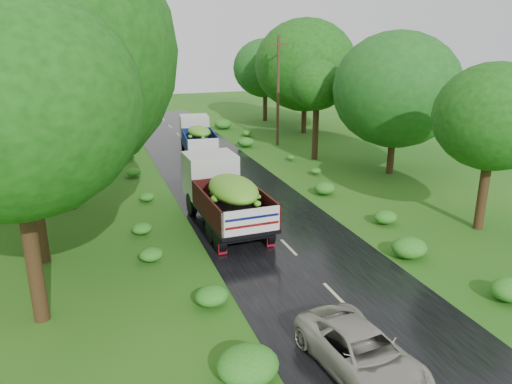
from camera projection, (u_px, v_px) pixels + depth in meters
name	position (u px, v px, depth m)	size (l,w,h in m)	color
ground	(407.00, 368.00, 13.02)	(120.00, 120.00, 0.00)	#154F10
road	(322.00, 281.00, 17.51)	(6.50, 80.00, 0.02)	black
road_lines	(310.00, 268.00, 18.40)	(0.12, 69.60, 0.00)	#BFB78C
truck_near	(223.00, 191.00, 22.11)	(2.59, 6.80, 2.83)	black
truck_far	(197.00, 134.00, 35.05)	(2.63, 6.01, 2.45)	black
car	(362.00, 352.00, 12.68)	(1.93, 4.19, 1.16)	#A7A294
utility_pole	(278.00, 90.00, 36.92)	(1.41, 0.25, 8.03)	#382616
trees_left	(29.00, 56.00, 26.75)	(6.87, 33.33, 9.85)	black
trees_right	(332.00, 78.00, 35.28)	(6.44, 32.30, 7.46)	black
shrubs	(244.00, 195.00, 25.49)	(11.90, 44.00, 0.70)	#266818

